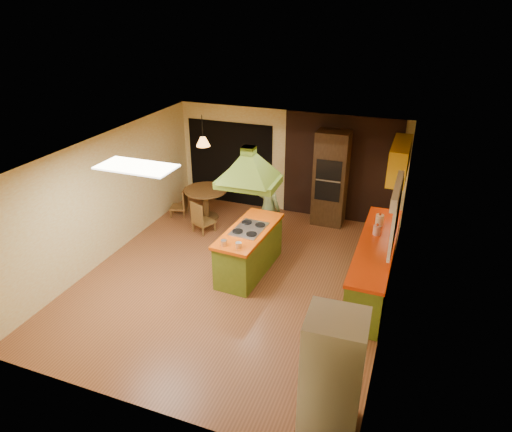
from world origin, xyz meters
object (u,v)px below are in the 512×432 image
at_px(refrigerator, 332,375).
at_px(wall_oven, 331,178).
at_px(dining_table, 206,198).
at_px(man, 268,208).
at_px(canister_large, 380,220).
at_px(kitchen_island, 249,250).

distance_m(refrigerator, wall_oven, 5.77).
bearing_deg(dining_table, man, -17.87).
bearing_deg(wall_oven, canister_large, -52.07).
relative_size(kitchen_island, man, 1.15).
bearing_deg(dining_table, wall_oven, 16.29).
bearing_deg(kitchen_island, wall_oven, 73.15).
relative_size(refrigerator, dining_table, 1.67).
distance_m(kitchen_island, man, 1.30).
distance_m(kitchen_island, dining_table, 2.57).
xyz_separation_m(kitchen_island, wall_oven, (0.97, 2.63, 0.64)).
distance_m(refrigerator, canister_large, 3.97).
relative_size(man, wall_oven, 0.73).
distance_m(man, canister_large, 2.33).
relative_size(kitchen_island, dining_table, 1.85).
bearing_deg(refrigerator, kitchen_island, 123.82).
height_order(kitchen_island, wall_oven, wall_oven).
bearing_deg(refrigerator, dining_table, 127.23).
distance_m(kitchen_island, refrigerator, 3.74).
bearing_deg(man, canister_large, -166.70).
bearing_deg(canister_large, kitchen_island, -156.58).
bearing_deg(dining_table, canister_large, -11.72).
height_order(man, canister_large, man).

